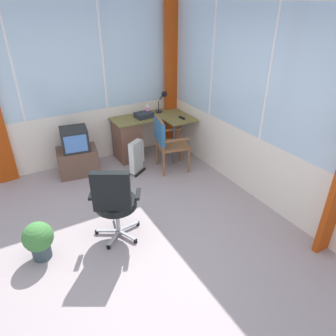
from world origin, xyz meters
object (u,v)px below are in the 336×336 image
Objects in this scene: spray_bottle at (148,110)px; tv_on_stand at (77,154)px; potted_plant at (39,239)px; desk at (131,137)px; paper_tray at (144,115)px; wooden_armchair at (165,138)px; office_chair at (114,200)px; desk_lamp at (163,98)px; tv_remote at (182,118)px; space_heater at (137,156)px.

spray_bottle is 1.48m from tv_on_stand.
tv_on_stand is 1.73× the size of potted_plant.
desk is 4.50× the size of paper_tray.
spray_bottle is at bearing 38.87° from potted_plant.
wooden_armchair is 1.15× the size of tv_on_stand.
paper_tray is 0.64× the size of potted_plant.
desk is 0.58m from spray_bottle.
wooden_armchair is 1.85m from office_chair.
desk is at bearing -175.19° from desk_lamp.
tv_remote is 0.16× the size of wooden_armchair.
wooden_armchair is (0.06, -0.68, -0.21)m from paper_tray.
desk_lamp is at bearing 4.82° from tv_on_stand.
wooden_armchair is at bearing 42.11° from office_chair.
tv_on_stand is (0.03, 1.85, -0.22)m from office_chair.
paper_tray is 0.32× the size of wooden_armchair.
tv_on_stand is at bearing 62.22° from potted_plant.
spray_bottle is 2.45m from office_chair.
wooden_armchair is 1.49m from tv_on_stand.
space_heater is at bearing 56.94° from office_chair.
desk_lamp reaches higher than tv_remote.
potted_plant is at bearing -144.58° from space_heater.
desk_lamp is at bearing 9.54° from paper_tray.
desk_lamp is at bearing 102.06° from tv_remote.
paper_tray is 0.71m from wooden_armchair.
potted_plant is (-1.78, -1.27, -0.03)m from space_heater.
wooden_armchair is (-0.51, -0.30, -0.17)m from tv_remote.
paper_tray is at bearing -170.46° from desk_lamp.
tv_on_stand is at bearing 167.56° from tv_remote.
tv_remote is 3.13m from potted_plant.
office_chair is at bearing -125.67° from spray_bottle.
wooden_armchair is at bearing -19.29° from space_heater.
spray_bottle is (-0.46, 0.44, 0.09)m from tv_remote.
tv_remote is at bearing 30.70° from wooden_armchair.
tv_remote is at bearing 27.13° from potted_plant.
desk is at bearing 114.48° from wooden_armchair.
paper_tray is (-0.56, 0.38, 0.03)m from tv_remote.
tv_remote is (0.83, -0.39, 0.35)m from desk.
tv_remote is 0.26× the size of space_heater.
desk is 3.37× the size of desk_lamp.
potted_plant is at bearing -144.68° from desk_lamp.
space_heater is at bearing -127.79° from paper_tray.
office_chair is (-1.42, -1.98, -0.28)m from spray_bottle.
paper_tray reaches higher than space_heater.
spray_bottle is at bearing 29.29° from paper_tray.
desk reaches higher than potted_plant.
paper_tray is at bearing 143.14° from tv_remote.
space_heater is (-0.40, -0.52, -0.50)m from paper_tray.
potted_plant is (-2.19, -1.79, -0.53)m from paper_tray.
space_heater is at bearing -174.65° from tv_remote.
paper_tray is 1.35m from tv_on_stand.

